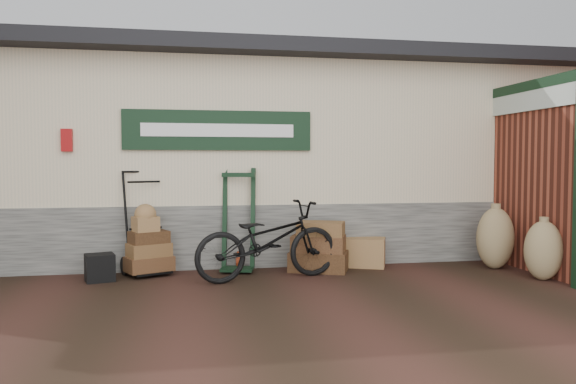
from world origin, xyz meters
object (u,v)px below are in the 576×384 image
object	(u,v)px
bicycle	(268,236)
suitcase_stack	(318,246)
green_barrow	(238,220)
wicker_hamper	(363,252)
porter_trolley	(144,221)
black_trunk	(100,268)

from	to	relation	value
bicycle	suitcase_stack	bearing A→B (deg)	-72.89
green_barrow	suitcase_stack	bearing A→B (deg)	1.78
suitcase_stack	wicker_hamper	distance (m)	0.76
green_barrow	porter_trolley	bearing A→B (deg)	-166.58
porter_trolley	bicycle	size ratio (longest dim) A/B	0.74
suitcase_stack	black_trunk	size ratio (longest dim) A/B	2.27
porter_trolley	suitcase_stack	xyz separation A→B (m)	(2.36, -0.22, -0.36)
green_barrow	black_trunk	size ratio (longest dim) A/B	4.10
porter_trolley	wicker_hamper	bearing A→B (deg)	-24.46
wicker_hamper	black_trunk	distance (m)	3.62
black_trunk	bicycle	xyz separation A→B (m)	(2.11, -0.29, 0.39)
green_barrow	wicker_hamper	size ratio (longest dim) A/B	2.24
porter_trolley	bicycle	distance (m)	1.73
porter_trolley	black_trunk	size ratio (longest dim) A/B	4.11
suitcase_stack	green_barrow	bearing A→B (deg)	168.36
porter_trolley	suitcase_stack	bearing A→B (deg)	-29.89
black_trunk	bicycle	world-z (taller)	bicycle
green_barrow	bicycle	bearing A→B (deg)	-51.60
porter_trolley	wicker_hamper	distance (m)	3.11
suitcase_stack	bicycle	bearing A→B (deg)	-149.88
wicker_hamper	bicycle	xyz separation A→B (m)	(-1.49, -0.67, 0.35)
wicker_hamper	bicycle	bearing A→B (deg)	-155.59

